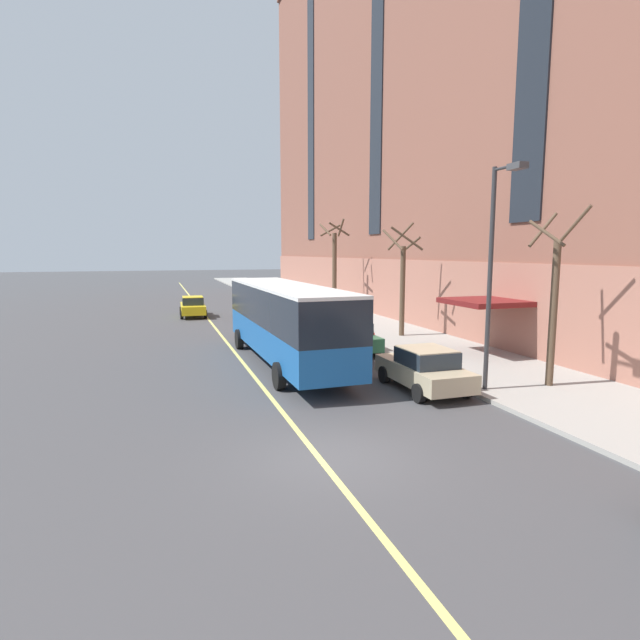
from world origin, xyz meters
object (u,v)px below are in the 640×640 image
at_px(street_tree_far_uptown, 402,279).
at_px(street_lamp, 495,258).
at_px(city_bus, 285,319).
at_px(parked_car_red_0, 287,309).
at_px(parked_car_green_4, 350,336).
at_px(street_tree_mid_block, 554,300).
at_px(fire_hydrant, 372,337).
at_px(parked_car_champagne_7, 424,369).
at_px(taxi_cab, 193,307).
at_px(street_tree_far_downtown, 334,265).
at_px(parked_car_white_3, 266,301).
at_px(parked_car_white_5, 313,320).

distance_m(street_tree_far_uptown, street_lamp, 11.69).
bearing_deg(city_bus, street_tree_far_uptown, 29.76).
distance_m(parked_car_red_0, street_tree_far_uptown, 11.04).
bearing_deg(street_lamp, parked_car_green_4, 101.56).
bearing_deg(street_tree_mid_block, fire_hydrant, 105.27).
bearing_deg(parked_car_champagne_7, street_tree_far_uptown, 66.72).
height_order(city_bus, taxi_cab, city_bus).
height_order(parked_car_red_0, street_tree_far_downtown, street_tree_far_downtown).
relative_size(taxi_cab, fire_hydrant, 6.18).
xyz_separation_m(parked_car_white_3, parked_car_champagne_7, (0.08, -26.43, -0.00)).
height_order(street_tree_mid_block, street_tree_far_downtown, street_tree_far_downtown).
distance_m(parked_car_red_0, street_lamp, 21.63).
distance_m(street_tree_far_uptown, street_tree_far_downtown, 11.44).
relative_size(parked_car_white_3, street_tree_far_uptown, 0.70).
xyz_separation_m(parked_car_green_4, taxi_cab, (-6.44, 16.29, -0.00)).
height_order(street_tree_far_downtown, fire_hydrant, street_tree_far_downtown).
xyz_separation_m(street_tree_mid_block, street_tree_far_uptown, (-0.03, 11.37, 0.14)).
relative_size(parked_car_red_0, street_lamp, 0.61).
bearing_deg(street_tree_far_uptown, street_tree_mid_block, -89.87).
height_order(parked_car_white_5, street_tree_mid_block, street_tree_mid_block).
xyz_separation_m(parked_car_red_0, fire_hydrant, (1.65, -11.60, -0.29)).
xyz_separation_m(parked_car_white_5, street_tree_far_uptown, (4.28, -3.43, 2.59)).
height_order(city_bus, parked_car_red_0, city_bus).
xyz_separation_m(city_bus, parked_car_green_4, (3.79, 1.91, -1.27)).
height_order(street_tree_mid_block, street_lamp, street_lamp).
relative_size(parked_car_white_5, parked_car_champagne_7, 1.11).
distance_m(street_tree_far_downtown, fire_hydrant, 13.86).
bearing_deg(fire_hydrant, parked_car_green_4, -150.25).
bearing_deg(parked_car_white_5, street_tree_mid_block, -73.78).
bearing_deg(parked_car_champagne_7, taxi_cab, 105.00).
bearing_deg(street_lamp, street_tree_far_uptown, 77.56).
height_order(parked_car_champagne_7, taxi_cab, same).
xyz_separation_m(parked_car_green_4, parked_car_champagne_7, (-0.09, -7.43, -0.00)).
bearing_deg(street_tree_far_downtown, street_tree_far_uptown, -90.03).
bearing_deg(street_tree_mid_block, street_lamp, 179.37).
distance_m(parked_car_white_5, street_tree_far_uptown, 6.07).
bearing_deg(city_bus, fire_hydrant, 27.67).
bearing_deg(parked_car_champagne_7, parked_car_green_4, 89.33).
bearing_deg(street_tree_far_downtown, parked_car_white_3, 132.37).
relative_size(parked_car_white_3, parked_car_champagne_7, 1.06).
bearing_deg(street_tree_far_uptown, street_tree_far_downtown, 89.97).
distance_m(parked_car_red_0, parked_car_white_5, 6.43).
xyz_separation_m(street_tree_far_uptown, fire_hydrant, (-2.60, -1.75, -2.88)).
relative_size(parked_car_green_4, street_tree_mid_block, 0.75).
height_order(city_bus, street_lamp, street_lamp).
distance_m(parked_car_white_5, street_tree_far_downtown, 9.60).
bearing_deg(street_tree_mid_block, street_tree_far_uptown, 90.13).
bearing_deg(parked_car_green_4, fire_hydrant, 29.75).
xyz_separation_m(parked_car_green_4, street_tree_far_uptown, (4.27, 2.70, 2.59)).
relative_size(parked_car_white_5, taxi_cab, 1.06).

